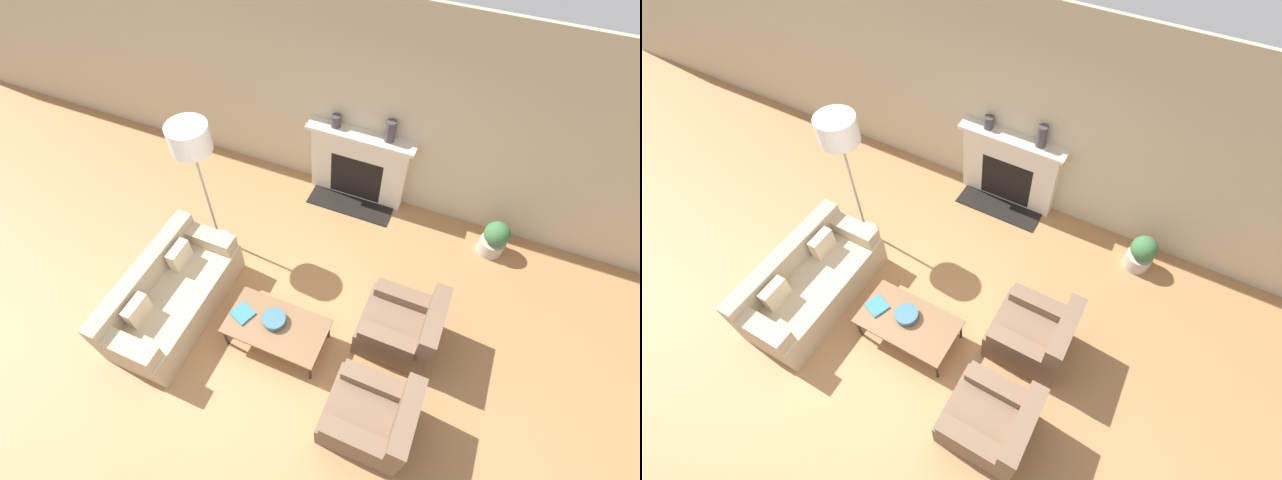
{
  "view_description": "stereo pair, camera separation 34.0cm",
  "coord_description": "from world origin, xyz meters",
  "views": [
    {
      "loc": [
        1.09,
        -1.63,
        4.85
      ],
      "look_at": [
        -0.21,
        1.44,
        0.45
      ],
      "focal_mm": 24.0,
      "sensor_mm": 36.0,
      "label": 1
    },
    {
      "loc": [
        1.4,
        -1.48,
        4.85
      ],
      "look_at": [
        -0.21,
        1.44,
        0.45
      ],
      "focal_mm": 24.0,
      "sensor_mm": 36.0,
      "label": 2
    }
  ],
  "objects": [
    {
      "name": "ground_plane",
      "position": [
        0.0,
        0.0,
        0.0
      ],
      "size": [
        18.0,
        18.0,
        0.0
      ],
      "primitive_type": "plane",
      "color": "#A87547"
    },
    {
      "name": "floor_lamp",
      "position": [
        -1.65,
        1.2,
        1.73
      ],
      "size": [
        0.47,
        0.47,
        1.98
      ],
      "color": "gray",
      "rests_on": "ground_plane"
    },
    {
      "name": "mantel_vase_center_left",
      "position": [
        0.2,
        2.81,
        1.31
      ],
      "size": [
        0.14,
        0.14,
        0.3
      ],
      "color": "#3D383D",
      "rests_on": "fireplace"
    },
    {
      "name": "potted_plant",
      "position": [
        1.9,
        2.51,
        0.26
      ],
      "size": [
        0.35,
        0.35,
        0.54
      ],
      "color": "#B2A899",
      "rests_on": "ground_plane"
    },
    {
      "name": "mantel_vase_left",
      "position": [
        -0.56,
        2.81,
        1.24
      ],
      "size": [
        0.13,
        0.13,
        0.17
      ],
      "color": "#3D383D",
      "rests_on": "fireplace"
    },
    {
      "name": "coffee_table",
      "position": [
        -0.21,
        0.16,
        0.37
      ],
      "size": [
        1.15,
        0.63,
        0.39
      ],
      "color": "brown",
      "rests_on": "ground_plane"
    },
    {
      "name": "armchair_near",
      "position": [
        1.12,
        -0.34,
        0.32
      ],
      "size": [
        0.85,
        0.76,
        0.87
      ],
      "rotation": [
        0.0,
        0.0,
        -1.57
      ],
      "color": "brown",
      "rests_on": "ground_plane"
    },
    {
      "name": "bowl",
      "position": [
        -0.25,
        0.2,
        0.44
      ],
      "size": [
        0.27,
        0.27,
        0.09
      ],
      "color": "#38667A",
      "rests_on": "coffee_table"
    },
    {
      "name": "wall_back",
      "position": [
        0.0,
        2.94,
        1.45
      ],
      "size": [
        18.0,
        0.06,
        2.9
      ],
      "color": "#BCAD8E",
      "rests_on": "ground_plane"
    },
    {
      "name": "fireplace",
      "position": [
        -0.18,
        2.8,
        0.56
      ],
      "size": [
        1.53,
        0.59,
        1.16
      ],
      "color": "beige",
      "rests_on": "ground_plane"
    },
    {
      "name": "couch",
      "position": [
        -1.57,
        0.05,
        0.31
      ],
      "size": [
        0.85,
        1.81,
        0.78
      ],
      "rotation": [
        0.0,
        0.0,
        1.57
      ],
      "color": "tan",
      "rests_on": "ground_plane"
    },
    {
      "name": "armchair_far",
      "position": [
        1.12,
        0.73,
        0.32
      ],
      "size": [
        0.85,
        0.76,
        0.87
      ],
      "rotation": [
        0.0,
        0.0,
        -1.57
      ],
      "color": "brown",
      "rests_on": "ground_plane"
    },
    {
      "name": "book",
      "position": [
        -0.63,
        0.14,
        0.41
      ],
      "size": [
        0.29,
        0.28,
        0.02
      ],
      "rotation": [
        0.0,
        0.0,
        -0.37
      ],
      "color": "teal",
      "rests_on": "coffee_table"
    }
  ]
}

